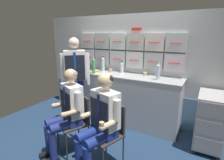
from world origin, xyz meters
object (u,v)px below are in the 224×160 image
object	(u,v)px
folding_chair_right	(110,127)
water_bottle_blue_cap	(122,67)
crew_member_right	(101,118)
crew_member_standing	(75,75)
coffee_cup_spare	(145,74)
service_trolley	(210,120)
crew_member_left	(67,108)
folding_chair_left	(78,117)
snack_banana	(96,71)

from	to	relation	value
folding_chair_right	water_bottle_blue_cap	size ratio (longest dim) A/B	3.61
crew_member_right	crew_member_standing	xyz separation A→B (m)	(-1.05, 0.77, 0.30)
folding_chair_right	coffee_cup_spare	bearing A→B (deg)	88.59
service_trolley	crew_member_left	distance (m)	2.20
folding_chair_left	crew_member_right	size ratio (longest dim) A/B	0.66
crew_member_left	water_bottle_blue_cap	size ratio (longest dim) A/B	5.41
crew_member_standing	snack_banana	xyz separation A→B (m)	(0.10, 0.52, -0.01)
crew_member_left	snack_banana	xyz separation A→B (m)	(-0.34, 1.24, 0.30)
folding_chair_left	water_bottle_blue_cap	bearing A→B (deg)	84.56
folding_chair_left	snack_banana	distance (m)	1.27
crew_member_standing	snack_banana	size ratio (longest dim) A/B	9.94
folding_chair_right	water_bottle_blue_cap	distance (m)	1.51
crew_member_right	coffee_cup_spare	bearing A→B (deg)	86.79
crew_member_left	coffee_cup_spare	world-z (taller)	crew_member_left
service_trolley	crew_member_left	world-z (taller)	crew_member_left
service_trolley	crew_member_left	xyz separation A→B (m)	(-1.85, -1.15, 0.24)
crew_member_left	water_bottle_blue_cap	xyz separation A→B (m)	(0.19, 1.42, 0.39)
service_trolley	folding_chair_left	bearing A→B (deg)	-150.54
coffee_cup_spare	snack_banana	size ratio (longest dim) A/B	0.40
service_trolley	folding_chair_left	xyz separation A→B (m)	(-1.79, -1.01, 0.06)
folding_chair_right	crew_member_standing	bearing A→B (deg)	150.62
folding_chair_left	coffee_cup_spare	bearing A→B (deg)	63.87
water_bottle_blue_cap	service_trolley	bearing A→B (deg)	-9.25
service_trolley	crew_member_right	bearing A→B (deg)	-136.19
crew_member_right	service_trolley	bearing A→B (deg)	43.81
crew_member_left	crew_member_standing	size ratio (longest dim) A/B	0.76
crew_member_left	crew_member_standing	xyz separation A→B (m)	(-0.44, 0.73, 0.31)
crew_member_right	snack_banana	size ratio (longest dim) A/B	7.60
folding_chair_left	water_bottle_blue_cap	distance (m)	1.41
service_trolley	folding_chair_right	size ratio (longest dim) A/B	1.03
water_bottle_blue_cap	snack_banana	size ratio (longest dim) A/B	1.39
folding_chair_left	water_bottle_blue_cap	size ratio (longest dim) A/B	3.61
crew_member_standing	water_bottle_blue_cap	distance (m)	0.94
crew_member_standing	folding_chair_left	bearing A→B (deg)	-48.83
coffee_cup_spare	crew_member_right	bearing A→B (deg)	-93.21
coffee_cup_spare	snack_banana	xyz separation A→B (m)	(-1.02, -0.17, -0.02)
service_trolley	water_bottle_blue_cap	size ratio (longest dim) A/B	3.73
coffee_cup_spare	snack_banana	bearing A→B (deg)	-170.85
folding_chair_right	crew_member_right	world-z (taller)	crew_member_right
crew_member_left	service_trolley	bearing A→B (deg)	31.92
crew_member_left	crew_member_standing	world-z (taller)	crew_member_standing
crew_member_standing	coffee_cup_spare	bearing A→B (deg)	31.23
water_bottle_blue_cap	snack_banana	distance (m)	0.56
folding_chair_right	service_trolley	bearing A→B (deg)	41.10
water_bottle_blue_cap	crew_member_left	bearing A→B (deg)	-97.55
crew_member_right	snack_banana	xyz separation A→B (m)	(-0.94, 1.29, 0.29)
folding_chair_left	crew_member_right	world-z (taller)	crew_member_right
crew_member_left	folding_chair_right	size ratio (longest dim) A/B	1.50
service_trolley	water_bottle_blue_cap	world-z (taller)	water_bottle_blue_cap
folding_chair_left	crew_member_left	bearing A→B (deg)	-114.78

